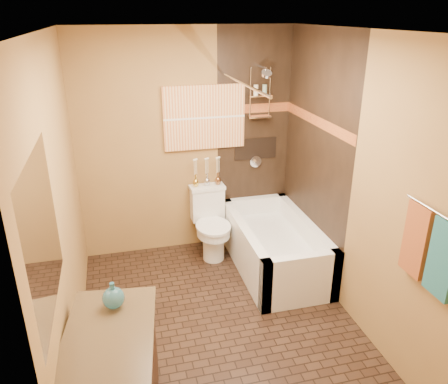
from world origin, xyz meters
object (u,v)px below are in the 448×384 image
object	(u,v)px
bathtub	(274,250)
vanity	(113,381)
sunset_painting	(204,118)
toilet	(211,223)

from	to	relation	value
bathtub	vanity	bearing A→B (deg)	-136.81
sunset_painting	bathtub	xyz separation A→B (m)	(0.60, -0.73, -1.33)
toilet	sunset_painting	bearing A→B (deg)	87.64
vanity	sunset_painting	bearing A→B (deg)	72.05
sunset_painting	vanity	size ratio (longest dim) A/B	0.93
bathtub	vanity	xyz separation A→B (m)	(-1.72, -1.62, 0.18)
vanity	toilet	bearing A→B (deg)	69.32
vanity	bathtub	bearing A→B (deg)	50.87
bathtub	toilet	world-z (taller)	toilet
sunset_painting	vanity	distance (m)	2.84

